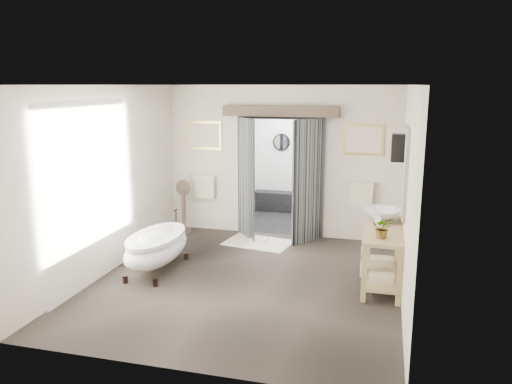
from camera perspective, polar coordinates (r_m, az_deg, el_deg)
ground_plane at (r=7.66m, az=-1.15°, el=-10.11°), size 5.00×5.00×0.00m
room_shell at (r=7.06m, az=-1.74°, el=3.66°), size 4.52×5.02×2.91m
shower_room at (r=11.16m, az=4.39°, el=1.82°), size 2.22×2.01×2.51m
back_wall_dressing at (r=9.43m, az=2.63°, el=3.99°), size 3.82×0.73×2.52m
clawfoot_tub at (r=8.07m, az=-11.27°, el=-6.15°), size 0.75×1.67×0.81m
vanity at (r=7.62m, az=14.08°, el=-6.54°), size 0.57×1.60×0.85m
pedestal_mirror at (r=10.03m, az=-8.24°, el=-2.06°), size 0.32×0.20×1.07m
rug at (r=9.39m, az=0.27°, el=-5.80°), size 1.32×0.99×0.01m
slippers at (r=9.42m, az=0.18°, el=-5.52°), size 0.33×0.25×0.05m
basin at (r=7.88m, az=14.15°, el=-2.57°), size 0.74×0.74×0.20m
plant at (r=7.01m, az=14.27°, el=-3.97°), size 0.29×0.26×0.30m
soap_bottle_a at (r=7.62m, az=13.87°, el=-3.02°), size 0.12×0.12×0.21m
soap_bottle_b at (r=8.17m, az=14.36°, el=-2.12°), size 0.15×0.15×0.18m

